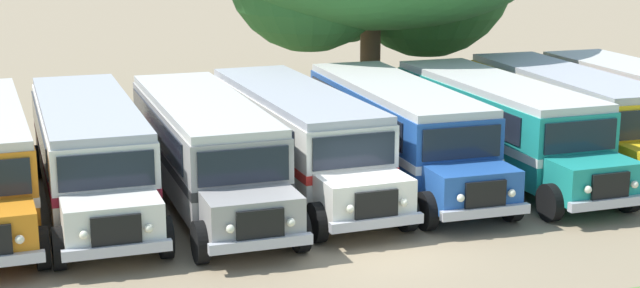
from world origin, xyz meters
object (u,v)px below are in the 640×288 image
parked_bus_slot_7 (570,111)px  parked_bus_slot_3 (205,145)px  parked_bus_slot_5 (398,126)px  parked_bus_slot_6 (498,121)px  parked_bus_slot_2 (90,148)px  parked_bus_slot_4 (297,133)px

parked_bus_slot_7 → parked_bus_slot_3: bearing=-83.9°
parked_bus_slot_5 → parked_bus_slot_6: bearing=85.0°
parked_bus_slot_2 → parked_bus_slot_4: bearing=89.5°
parked_bus_slot_6 → parked_bus_slot_4: bearing=-94.3°
parked_bus_slot_3 → parked_bus_slot_5: 6.03m
parked_bus_slot_5 → parked_bus_slot_7: bearing=94.3°
parked_bus_slot_6 → parked_bus_slot_7: bearing=102.5°
parked_bus_slot_5 → parked_bus_slot_7: same height
parked_bus_slot_3 → parked_bus_slot_5: size_ratio=1.00×
parked_bus_slot_3 → parked_bus_slot_4: same height
parked_bus_slot_4 → parked_bus_slot_6: size_ratio=1.00×
parked_bus_slot_3 → parked_bus_slot_5: (6.01, 0.51, 0.00)m
parked_bus_slot_4 → parked_bus_slot_6: bearing=84.3°
parked_bus_slot_3 → parked_bus_slot_6: size_ratio=1.00×
parked_bus_slot_4 → parked_bus_slot_5: bearing=86.7°
parked_bus_slot_3 → parked_bus_slot_7: (12.23, 0.89, 0.00)m
parked_bus_slot_2 → parked_bus_slot_7: bearing=90.8°
parked_bus_slot_2 → parked_bus_slot_6: same height
parked_bus_slot_3 → parked_bus_slot_6: same height
parked_bus_slot_4 → parked_bus_slot_7: 9.39m
parked_bus_slot_2 → parked_bus_slot_6: (12.31, -0.40, 0.00)m
parked_bus_slot_6 → parked_bus_slot_5: bearing=-96.6°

